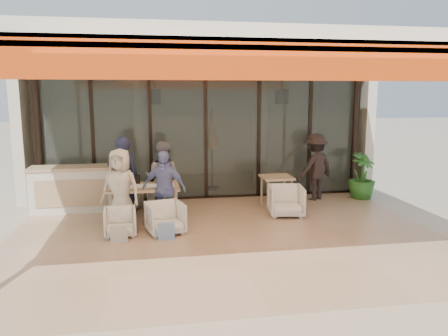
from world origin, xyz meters
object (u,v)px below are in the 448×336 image
at_px(side_chair, 286,199).
at_px(chair_far_left, 125,195).
at_px(diner_grey, 162,178).
at_px(diner_navy, 123,177).
at_px(chair_near_right, 165,217).
at_px(chair_near_left, 120,221).
at_px(diner_cream, 121,189).
at_px(host_counter, 73,189).
at_px(diner_periwinkle, 164,189).
at_px(side_table, 276,181).
at_px(potted_palm, 362,176).
at_px(standing_woman, 315,167).
at_px(dining_table, 142,189).
at_px(chair_far_right, 162,194).

bearing_deg(side_chair, chair_far_left, 170.67).
bearing_deg(diner_grey, chair_far_left, -12.35).
height_order(diner_navy, diner_grey, diner_navy).
height_order(chair_near_right, diner_navy, diner_navy).
xyz_separation_m(chair_near_left, diner_cream, (0.00, 0.50, 0.50)).
xyz_separation_m(host_counter, diner_periwinkle, (1.97, -1.43, 0.24)).
relative_size(chair_near_left, diner_navy, 0.34).
height_order(side_table, potted_palm, potted_palm).
bearing_deg(host_counter, standing_woman, 1.15).
relative_size(diner_periwinkle, side_table, 2.06).
bearing_deg(diner_grey, dining_table, 64.42).
distance_m(dining_table, diner_grey, 0.63).
relative_size(chair_far_right, side_chair, 0.93).
distance_m(chair_far_left, diner_navy, 0.73).
bearing_deg(diner_grey, standing_woman, -151.96).
bearing_deg(diner_grey, side_chair, -174.90).
bearing_deg(host_counter, chair_far_right, -0.73).
bearing_deg(diner_periwinkle, chair_far_right, 110.18).
relative_size(diner_periwinkle, potted_palm, 1.31).
relative_size(chair_far_right, standing_woman, 0.41).
distance_m(chair_near_right, potted_palm, 5.36).
distance_m(chair_near_left, chair_near_right, 0.84).
relative_size(chair_far_right, chair_near_right, 1.02).
distance_m(chair_far_left, chair_near_right, 2.08).
height_order(dining_table, side_table, dining_table).
distance_m(chair_far_right, diner_navy, 1.11).
xyz_separation_m(dining_table, chair_near_right, (0.43, -0.96, -0.35)).
height_order(chair_far_right, standing_woman, standing_woman).
distance_m(chair_far_right, side_table, 2.68).
distance_m(chair_far_right, potted_palm, 4.99).
bearing_deg(dining_table, potted_palm, 10.40).
distance_m(side_table, standing_woman, 1.27).
bearing_deg(chair_near_left, chair_far_right, 62.67).
bearing_deg(standing_woman, host_counter, -24.68).
height_order(host_counter, potted_palm, potted_palm).
xyz_separation_m(chair_near_left, diner_navy, (0.00, 1.40, 0.58)).
height_order(chair_near_left, standing_woman, standing_woman).
relative_size(chair_near_left, chair_near_right, 0.88).
bearing_deg(diner_navy, host_counter, -31.68).
distance_m(chair_far_left, diner_grey, 1.09).
relative_size(chair_near_left, diner_periwinkle, 0.39).
height_order(diner_periwinkle, side_table, diner_periwinkle).
bearing_deg(side_table, host_counter, 175.05).
height_order(chair_far_right, side_table, side_table).
height_order(diner_periwinkle, standing_woman, standing_woman).
relative_size(dining_table, chair_near_left, 2.52).
relative_size(diner_grey, side_chair, 2.17).
relative_size(chair_near_right, diner_grey, 0.42).
xyz_separation_m(chair_far_left, diner_periwinkle, (0.84, -1.40, 0.43)).
xyz_separation_m(host_counter, chair_near_left, (1.13, -1.93, -0.23)).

